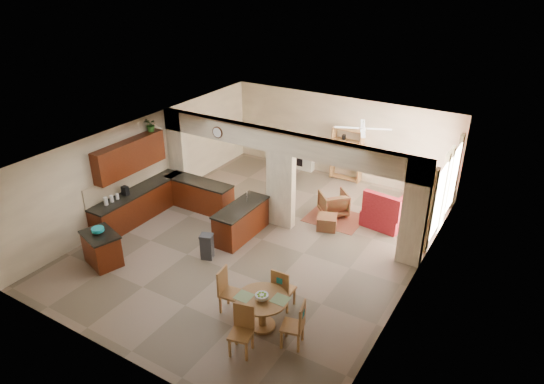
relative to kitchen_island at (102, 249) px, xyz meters
The scene contains 39 objects.
floor 4.11m from the kitchen_island, 46.61° to the left, with size 10.00×10.00×0.00m, color #756251.
ceiling 4.73m from the kitchen_island, 46.61° to the left, with size 10.00×10.00×0.00m, color white.
wall_back 8.51m from the kitchen_island, 70.58° to the left, with size 8.00×8.00×0.00m, color beige.
wall_front 3.60m from the kitchen_island, 35.79° to the right, with size 8.00×8.00×0.00m, color beige.
wall_left 3.35m from the kitchen_island, 111.80° to the left, with size 10.00×10.00×0.00m, color beige.
wall_right 7.50m from the kitchen_island, 23.58° to the left, with size 10.00×10.00×0.00m, color beige.
partition_left_pier 4.19m from the kitchen_island, 102.61° to the left, with size 0.60×0.25×2.80m, color beige.
partition_center_pier 4.91m from the kitchen_island, 54.72° to the left, with size 0.80×0.25×2.20m, color beige.
partition_right_pier 7.69m from the kitchen_island, 31.39° to the left, with size 0.60×0.25×2.80m, color beige.
partition_header 5.29m from the kitchen_island, 54.72° to the left, with size 8.00×0.25×0.60m, color beige.
kitchen_counter 2.76m from the kitchen_island, 99.37° to the left, with size 2.52×3.29×1.48m.
upper_cabinets 2.82m from the kitchen_island, 114.91° to the left, with size 0.35×2.40×0.90m, color #3F1507.
peninsula 3.62m from the kitchen_island, 52.30° to the left, with size 0.70×1.85×0.91m.
wall_clock 4.40m from the kitchen_island, 78.03° to the left, with size 0.34×0.34×0.03m, color #452817.
rug 6.48m from the kitchen_island, 51.67° to the left, with size 1.60×1.30×0.01m, color brown.
fireplace 7.90m from the kitchen_island, 81.18° to the left, with size 1.60×0.35×1.20m.
shelving_unit 8.42m from the kitchen_island, 67.92° to the left, with size 1.00×0.32×1.80m, color olive.
window_a 8.62m from the kitchen_island, 37.87° to the left, with size 0.02×0.90×1.90m, color white.
window_b 9.76m from the kitchen_island, 45.80° to the left, with size 0.02×0.90×1.90m, color white.
glazed_door 9.16m from the kitchen_island, 42.08° to the left, with size 0.02×0.70×2.10m, color white.
drape_a_left 8.24m from the kitchen_island, 34.73° to the left, with size 0.10×0.28×2.30m, color #3C1B18.
drape_a_right 8.97m from the kitchen_island, 41.07° to the left, with size 0.10×0.28×2.30m, color #3C1B18.
drape_b_left 9.31m from the kitchen_island, 43.39° to the left, with size 0.10×0.28×2.30m, color #3C1B18.
drape_b_right 10.17m from the kitchen_island, 48.33° to the left, with size 0.10×0.28×2.30m, color #3C1B18.
ceiling_fan 7.67m from the kitchen_island, 54.18° to the left, with size 1.00×1.00×0.10m, color white.
kitchen_island is the anchor object (origin of this frame).
teal_bowl 0.49m from the kitchen_island, 165.88° to the left, with size 0.30×0.30×0.14m, color teal.
trash_can 2.58m from the kitchen_island, 36.02° to the left, with size 0.30×0.25×0.63m, color #2F2F32.
dining_table 4.62m from the kitchen_island, ahead, with size 1.08×1.08×0.73m.
fruit_bowl 4.66m from the kitchen_island, ahead, with size 0.27×0.27×0.14m, color #6BB226.
sofa 9.00m from the kitchen_island, 47.22° to the left, with size 0.93×2.37×0.69m, color maroon.
chaise 7.65m from the kitchen_island, 45.48° to the left, with size 1.11×0.91×0.44m, color maroon.
armchair 6.55m from the kitchen_island, 54.05° to the left, with size 0.76×0.78×0.71m, color maroon.
ottoman 6.01m from the kitchen_island, 47.62° to the left, with size 0.53×0.53×0.39m, color maroon.
plant 3.90m from the kitchen_island, 108.04° to the left, with size 0.36×0.31×0.40m, color #1D4A13.
chair_north 4.76m from the kitchen_island, ahead, with size 0.43×0.44×1.02m.
chair_east 5.49m from the kitchen_island, ahead, with size 0.51×0.51×1.02m.
chair_south 4.69m from the kitchen_island, ahead, with size 0.51×0.51×1.02m.
chair_west 3.70m from the kitchen_island, ahead, with size 0.47×0.47×1.02m.
Camera 1 is at (6.02, -9.47, 6.99)m, focal length 32.00 mm.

